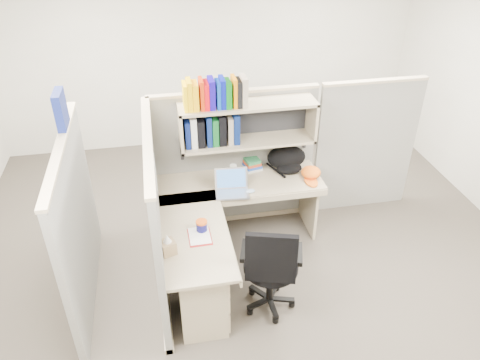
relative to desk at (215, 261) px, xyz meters
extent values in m
plane|color=#36322A|center=(0.41, 0.29, -0.44)|extent=(6.00, 6.00, 0.00)
plane|color=beige|center=(0.41, 3.29, 0.91)|extent=(6.00, 0.00, 6.00)
cube|color=slate|center=(0.41, 1.19, 0.36)|extent=(1.80, 0.06, 1.60)
cube|color=tan|center=(0.41, 1.19, 1.18)|extent=(1.80, 0.08, 0.03)
cube|color=slate|center=(-0.49, 0.29, 0.36)|extent=(0.06, 1.80, 1.60)
cube|color=tan|center=(-0.49, 0.29, 1.18)|extent=(0.08, 1.80, 0.03)
cube|color=slate|center=(-1.19, 0.29, 0.36)|extent=(0.06, 1.80, 1.60)
cube|color=slate|center=(1.96, 1.19, 0.36)|extent=(1.20, 0.06, 1.60)
cube|color=navy|center=(-1.19, 0.64, 1.35)|extent=(0.07, 0.27, 0.32)
cube|color=white|center=(-0.46, 0.44, 0.76)|extent=(0.00, 0.21, 0.28)
cube|color=gray|center=(0.51, 0.99, 1.11)|extent=(1.40, 0.34, 0.03)
cube|color=gray|center=(0.51, 0.99, 0.70)|extent=(1.40, 0.34, 0.03)
cube|color=gray|center=(-0.18, 0.99, 0.90)|extent=(0.03, 0.34, 0.44)
cube|color=gray|center=(1.19, 0.99, 0.90)|extent=(0.03, 0.34, 0.44)
cube|color=black|center=(0.51, 1.15, 0.90)|extent=(1.38, 0.01, 0.41)
cube|color=#FFC905|center=(-0.11, 0.97, 1.25)|extent=(0.03, 0.20, 0.26)
cube|color=#F2B705|center=(-0.07, 0.97, 1.27)|extent=(0.05, 0.20, 0.29)
cube|color=#F4AF05|center=(-0.02, 0.97, 1.25)|extent=(0.06, 0.20, 0.26)
cube|color=#BE2A07|center=(0.05, 0.97, 1.27)|extent=(0.04, 0.20, 0.29)
cube|color=red|center=(0.09, 0.97, 1.25)|extent=(0.05, 0.20, 0.26)
cube|color=#13048B|center=(0.14, 0.97, 1.27)|extent=(0.06, 0.20, 0.29)
cube|color=#05379E|center=(0.21, 0.97, 1.25)|extent=(0.04, 0.20, 0.26)
cube|color=#040E89|center=(0.25, 0.97, 1.27)|extent=(0.04, 0.20, 0.29)
cube|color=#076111|center=(0.30, 0.97, 1.25)|extent=(0.06, 0.20, 0.26)
cube|color=orange|center=(0.36, 0.97, 1.27)|extent=(0.04, 0.20, 0.29)
cube|color=black|center=(0.41, 0.97, 1.25)|extent=(0.05, 0.20, 0.26)
cube|color=tan|center=(0.46, 0.97, 1.27)|extent=(0.06, 0.20, 0.29)
cube|color=#07134B|center=(-0.11, 1.01, 0.86)|extent=(0.05, 0.24, 0.29)
cube|color=silver|center=(-0.05, 1.01, 0.87)|extent=(0.06, 0.24, 0.32)
cube|color=black|center=(0.02, 1.01, 0.86)|extent=(0.07, 0.24, 0.29)
cube|color=#081951|center=(0.10, 1.01, 0.87)|extent=(0.05, 0.24, 0.32)
cube|color=#0A4C1C|center=(0.17, 1.01, 0.86)|extent=(0.06, 0.24, 0.29)
cube|color=black|center=(0.24, 1.01, 0.87)|extent=(0.07, 0.24, 0.32)
cube|color=gray|center=(0.32, 1.01, 0.86)|extent=(0.05, 0.24, 0.29)
cube|color=#07194F|center=(0.38, 1.01, 0.87)|extent=(0.06, 0.24, 0.32)
cube|color=gray|center=(0.41, 0.86, 0.28)|extent=(1.74, 0.60, 0.03)
cube|color=gray|center=(-0.16, 0.09, 0.28)|extent=(0.60, 1.34, 0.03)
cube|color=gray|center=(0.41, 0.56, 0.24)|extent=(1.74, 0.02, 0.07)
cube|color=gray|center=(0.14, 0.09, 0.24)|extent=(0.02, 1.34, 0.07)
cube|color=gray|center=(-0.16, -0.26, -0.10)|extent=(0.40, 0.55, 0.68)
cube|color=tan|center=(0.05, -0.26, 0.10)|extent=(0.02, 0.50, 0.16)
cube|color=tan|center=(0.05, -0.26, -0.08)|extent=(0.02, 0.50, 0.16)
cube|color=tan|center=(0.05, -0.26, -0.30)|extent=(0.02, 0.50, 0.22)
cube|color=#B2B2B7|center=(0.06, -0.26, 0.10)|extent=(0.01, 0.12, 0.01)
cube|color=gray|center=(1.21, 0.89, -0.09)|extent=(0.03, 0.55, 0.70)
cylinder|color=#0E0E55|center=(-0.10, 0.11, 0.34)|extent=(0.10, 0.10, 0.09)
cylinder|color=#C34B12|center=(-0.10, 0.11, 0.38)|extent=(0.10, 0.10, 0.02)
ellipsoid|color=#8CA9C7|center=(0.47, 0.63, 0.31)|extent=(0.11, 0.08, 0.04)
cylinder|color=silver|center=(0.36, 1.02, 0.35)|extent=(0.09, 0.09, 0.11)
cylinder|color=black|center=(0.48, -0.24, 0.07)|extent=(0.50, 0.50, 0.08)
cube|color=black|center=(0.41, -0.45, 0.36)|extent=(0.43, 0.17, 0.50)
cylinder|color=black|center=(0.48, -0.24, -0.14)|extent=(0.06, 0.06, 0.43)
cylinder|color=black|center=(0.48, -0.24, -0.39)|extent=(0.47, 0.47, 0.11)
cube|color=black|center=(0.24, -0.17, 0.23)|extent=(0.12, 0.28, 0.04)
cube|color=black|center=(0.71, -0.30, 0.23)|extent=(0.12, 0.28, 0.04)
camera|label=1|loc=(-0.39, -3.25, 2.98)|focal=35.00mm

